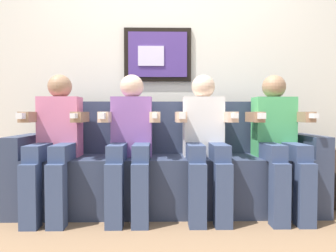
{
  "coord_description": "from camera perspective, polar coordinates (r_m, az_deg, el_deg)",
  "views": [
    {
      "loc": [
        -0.05,
        -2.37,
        0.8
      ],
      "look_at": [
        0.0,
        0.15,
        0.7
      ],
      "focal_mm": 34.83,
      "sensor_mm": 36.0,
      "label": 1
    }
  ],
  "objects": [
    {
      "name": "ground_plane",
      "position": [
        2.5,
        0.08,
        -16.4
      ],
      "size": [
        6.32,
        6.32,
        0.0
      ],
      "primitive_type": "plane",
      "color": "#8C6B4C"
    },
    {
      "name": "person_right_center",
      "position": [
        2.56,
        6.5,
        -2.1
      ],
      "size": [
        0.46,
        0.56,
        1.11
      ],
      "color": "white",
      "rests_on": "ground_plane"
    },
    {
      "name": "person_leftmost",
      "position": [
        2.66,
        -19.07,
        -2.03
      ],
      "size": [
        0.46,
        0.56,
        1.11
      ],
      "color": "pink",
      "rests_on": "ground_plane"
    },
    {
      "name": "person_left_center",
      "position": [
        2.54,
        -6.55,
        -2.12
      ],
      "size": [
        0.46,
        0.56,
        1.11
      ],
      "color": "#8C59A5",
      "rests_on": "ground_plane"
    },
    {
      "name": "person_rightmost",
      "position": [
        2.69,
        18.8,
        -1.98
      ],
      "size": [
        0.46,
        0.56,
        1.11
      ],
      "color": "#4CB266",
      "rests_on": "ground_plane"
    },
    {
      "name": "back_wall_assembly",
      "position": [
        3.17,
        -0.28,
        11.35
      ],
      "size": [
        4.86,
        0.1,
        2.6
      ],
      "color": "silver",
      "rests_on": "ground_plane"
    },
    {
      "name": "couch",
      "position": [
        2.74,
        -0.08,
        -8.0
      ],
      "size": [
        2.46,
        0.58,
        0.9
      ],
      "color": "#333D56",
      "rests_on": "ground_plane"
    }
  ]
}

